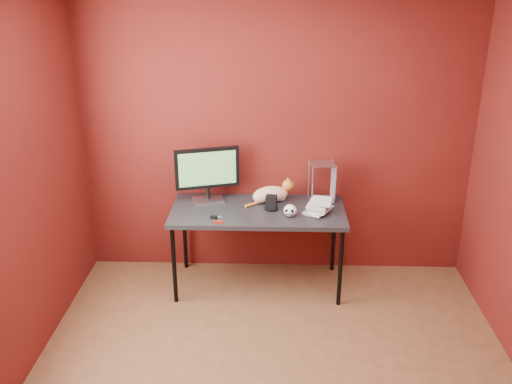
{
  "coord_description": "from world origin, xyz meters",
  "views": [
    {
      "loc": [
        -0.02,
        -3.13,
        2.73
      ],
      "look_at": [
        -0.16,
        1.15,
        1.0
      ],
      "focal_mm": 40.0,
      "sensor_mm": 36.0,
      "label": 1
    }
  ],
  "objects_px": {
    "desk": "(258,215)",
    "speaker": "(271,203)",
    "book_stack": "(312,147)",
    "skull_mug": "(290,210)",
    "cat": "(271,194)",
    "monitor": "(207,172)"
  },
  "relations": [
    {
      "from": "speaker",
      "to": "book_stack",
      "type": "bearing_deg",
      "value": 9.83
    },
    {
      "from": "skull_mug",
      "to": "desk",
      "type": "bearing_deg",
      "value": 162.54
    },
    {
      "from": "desk",
      "to": "book_stack",
      "type": "bearing_deg",
      "value": 0.28
    },
    {
      "from": "desk",
      "to": "cat",
      "type": "xyz_separation_m",
      "value": [
        0.11,
        0.17,
        0.12
      ]
    },
    {
      "from": "cat",
      "to": "skull_mug",
      "type": "bearing_deg",
      "value": -77.22
    },
    {
      "from": "book_stack",
      "to": "speaker",
      "type": "bearing_deg",
      "value": -178.73
    },
    {
      "from": "monitor",
      "to": "speaker",
      "type": "relative_size",
      "value": 4.3
    },
    {
      "from": "desk",
      "to": "book_stack",
      "type": "height_order",
      "value": "book_stack"
    },
    {
      "from": "desk",
      "to": "speaker",
      "type": "height_order",
      "value": "speaker"
    },
    {
      "from": "cat",
      "to": "desk",
      "type": "bearing_deg",
      "value": -137.99
    },
    {
      "from": "skull_mug",
      "to": "cat",
      "type": "bearing_deg",
      "value": 127.14
    },
    {
      "from": "cat",
      "to": "book_stack",
      "type": "xyz_separation_m",
      "value": [
        0.33,
        -0.17,
        0.49
      ]
    },
    {
      "from": "desk",
      "to": "monitor",
      "type": "height_order",
      "value": "monitor"
    },
    {
      "from": "monitor",
      "to": "cat",
      "type": "height_order",
      "value": "monitor"
    },
    {
      "from": "desk",
      "to": "skull_mug",
      "type": "relative_size",
      "value": 13.52
    },
    {
      "from": "monitor",
      "to": "cat",
      "type": "distance_m",
      "value": 0.6
    },
    {
      "from": "cat",
      "to": "speaker",
      "type": "distance_m",
      "value": 0.18
    },
    {
      "from": "desk",
      "to": "cat",
      "type": "relative_size",
      "value": 3.52
    },
    {
      "from": "skull_mug",
      "to": "book_stack",
      "type": "relative_size",
      "value": 0.1
    },
    {
      "from": "skull_mug",
      "to": "speaker",
      "type": "height_order",
      "value": "speaker"
    },
    {
      "from": "monitor",
      "to": "desk",
      "type": "bearing_deg",
      "value": -38.02
    },
    {
      "from": "book_stack",
      "to": "cat",
      "type": "bearing_deg",
      "value": 153.22
    }
  ]
}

